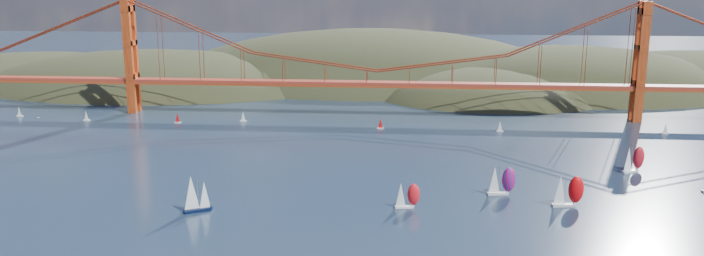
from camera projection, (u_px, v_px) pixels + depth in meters
The scene contains 15 objects.
headlands at pixel (457, 104), 423.77m from camera, with size 725.00×225.00×96.00m.
bridge at pixel (374, 49), 322.05m from camera, with size 552.00×12.00×55.00m.
sloop_navy at pixel (195, 194), 199.16m from camera, with size 8.40×6.94×12.25m.
racer_0 at pixel (407, 195), 202.80m from camera, with size 7.52×3.56×8.49m.
racer_1 at pixel (568, 190), 203.87m from camera, with size 9.42×4.41×10.64m.
racer_3 at pixel (633, 159), 238.16m from camera, with size 9.05×6.76×10.20m.
racer_rwb at pixel (501, 180), 214.47m from camera, with size 8.86×4.09×10.01m.
distant_boat_0 at pixel (19, 112), 328.05m from camera, with size 3.00×2.00×4.70m.
distant_boat_1 at pixel (86, 116), 319.03m from camera, with size 3.00×2.00×4.70m.
distant_boat_2 at pixel (177, 118), 314.34m from camera, with size 3.00×2.00×4.70m.
distant_boat_3 at pixel (243, 116), 317.26m from camera, with size 3.00×2.00×4.70m.
distant_boat_4 at pixel (666, 128), 293.61m from camera, with size 3.00×2.00×4.70m.
distant_boat_8 at pixel (500, 126), 297.63m from camera, with size 3.00×2.00×4.70m.
distant_boat_9 at pixel (380, 123), 303.02m from camera, with size 3.00×2.00×4.70m.
gull at pixel (38, 118), 188.64m from camera, with size 0.90×0.25×0.17m.
Camera 1 is at (14.97, -141.75, 69.64)m, focal length 35.00 mm.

